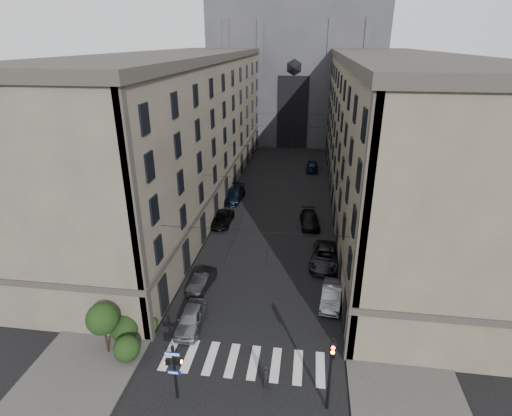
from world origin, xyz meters
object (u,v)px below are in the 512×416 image
at_px(car_left_midnear, 202,281).
at_px(car_right_far, 312,166).
at_px(car_right_near, 332,295).
at_px(pedestrian, 266,377).
at_px(car_left_near, 191,318).
at_px(car_left_midfar, 221,219).
at_px(gothic_tower, 297,53).
at_px(car_right_midfar, 310,220).
at_px(pedestrian_signal_left, 174,369).
at_px(traffic_light_right, 331,367).
at_px(car_right_midnear, 325,256).
at_px(car_left_far, 234,195).

xyz_separation_m(car_left_midnear, car_right_far, (9.39, 35.81, 0.12)).
distance_m(car_right_near, pedestrian, 10.45).
xyz_separation_m(car_left_midnear, pedestrian, (6.92, -10.23, 0.22)).
xyz_separation_m(car_left_near, car_left_midfar, (-1.68, 18.34, -0.06)).
distance_m(gothic_tower, car_right_midfar, 50.78).
xyz_separation_m(pedestrian_signal_left, car_right_near, (9.71, 11.00, -1.58)).
bearing_deg(pedestrian, traffic_light_right, -88.52).
bearing_deg(car_left_midfar, traffic_light_right, -63.45).
bearing_deg(pedestrian_signal_left, car_left_midnear, 97.66).
bearing_deg(car_left_midnear, traffic_light_right, -38.69).
height_order(car_right_near, car_right_midnear, car_right_midnear).
height_order(car_left_near, pedestrian, pedestrian).
height_order(gothic_tower, car_left_midfar, gothic_tower).
relative_size(traffic_light_right, car_right_near, 1.15).
xyz_separation_m(car_right_far, pedestrian, (-2.47, -46.04, 0.10)).
distance_m(car_left_far, car_right_midnear, 19.43).
bearing_deg(car_right_near, car_left_midnear, -177.13).
distance_m(car_left_midnear, car_right_far, 37.02).
bearing_deg(car_left_midnear, car_right_midfar, 64.49).
relative_size(gothic_tower, car_left_midnear, 14.22).
distance_m(car_left_near, car_right_near, 11.63).
distance_m(car_right_midfar, car_right_far, 21.74).
xyz_separation_m(car_right_midnear, car_right_midfar, (-1.64, 8.47, -0.08)).
bearing_deg(car_right_midfar, car_right_midnear, -85.08).
distance_m(car_left_far, pedestrian, 32.12).
bearing_deg(car_left_far, car_left_midnear, -82.49).
relative_size(traffic_light_right, car_left_near, 1.16).
xyz_separation_m(traffic_light_right, car_left_near, (-10.12, 6.08, -2.53)).
bearing_deg(car_right_midfar, car_left_far, 140.85).
bearing_deg(pedestrian_signal_left, car_left_far, 94.71).
height_order(pedestrian_signal_left, car_right_near, pedestrian_signal_left).
bearing_deg(car_left_midfar, car_right_far, 65.94).
bearing_deg(car_left_near, pedestrian, -39.28).
height_order(gothic_tower, car_right_midfar, gothic_tower).
bearing_deg(car_left_midnear, car_right_far, 83.22).
distance_m(car_left_near, car_right_midnear, 14.99).
bearing_deg(pedestrian, car_right_midnear, 3.29).
bearing_deg(car_left_far, gothic_tower, 85.84).
xyz_separation_m(gothic_tower, car_left_near, (-4.52, -66.96, -17.04)).
xyz_separation_m(car_left_midfar, car_right_midfar, (10.40, 0.97, 0.05)).
height_order(pedestrian_signal_left, car_right_midnear, pedestrian_signal_left).
height_order(traffic_light_right, car_left_midfar, traffic_light_right).
relative_size(car_left_midnear, car_left_midfar, 0.81).
bearing_deg(car_left_far, car_right_far, 59.39).
distance_m(car_right_near, car_right_far, 36.59).
relative_size(car_left_midfar, car_right_midnear, 0.85).
bearing_deg(car_right_midnear, car_left_near, -127.01).
height_order(gothic_tower, car_right_near, gothic_tower).
xyz_separation_m(gothic_tower, pedestrian, (1.83, -71.96, -16.91)).
relative_size(pedestrian_signal_left, car_right_midfar, 0.78).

